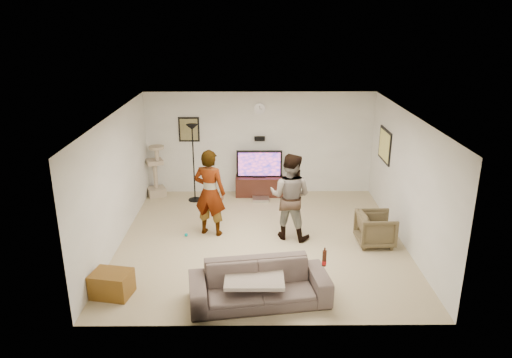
{
  "coord_description": "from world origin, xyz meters",
  "views": [
    {
      "loc": [
        -0.18,
        -8.58,
        4.24
      ],
      "look_at": [
        -0.11,
        0.2,
        1.21
      ],
      "focal_mm": 33.74,
      "sensor_mm": 36.0,
      "label": 1
    }
  ],
  "objects_px": {
    "tv": "(259,164)",
    "armchair": "(376,229)",
    "sofa": "(259,284)",
    "side_table": "(112,284)",
    "tv_stand": "(259,186)",
    "floor_lamp": "(194,163)",
    "beer_bottle": "(324,258)",
    "cat_tree": "(155,171)",
    "person_left": "(210,193)",
    "person_right": "(290,196)"
  },
  "relations": [
    {
      "from": "person_left",
      "to": "tv",
      "type": "bearing_deg",
      "value": -97.52
    },
    {
      "from": "tv",
      "to": "armchair",
      "type": "bearing_deg",
      "value": -50.68
    },
    {
      "from": "tv",
      "to": "sofa",
      "type": "height_order",
      "value": "tv"
    },
    {
      "from": "tv_stand",
      "to": "floor_lamp",
      "type": "bearing_deg",
      "value": -167.33
    },
    {
      "from": "armchair",
      "to": "tv",
      "type": "bearing_deg",
      "value": 37.76
    },
    {
      "from": "floor_lamp",
      "to": "sofa",
      "type": "bearing_deg",
      "value": -71.05
    },
    {
      "from": "person_right",
      "to": "side_table",
      "type": "relative_size",
      "value": 2.87
    },
    {
      "from": "beer_bottle",
      "to": "tv",
      "type": "bearing_deg",
      "value": 101.15
    },
    {
      "from": "cat_tree",
      "to": "sofa",
      "type": "distance_m",
      "value": 5.24
    },
    {
      "from": "person_left",
      "to": "person_right",
      "type": "relative_size",
      "value": 1.02
    },
    {
      "from": "tv",
      "to": "sofa",
      "type": "xyz_separation_m",
      "value": [
        -0.07,
        -4.65,
        -0.49
      ]
    },
    {
      "from": "tv_stand",
      "to": "tv",
      "type": "xyz_separation_m",
      "value": [
        0.0,
        0.0,
        0.56
      ]
    },
    {
      "from": "tv_stand",
      "to": "floor_lamp",
      "type": "relative_size",
      "value": 0.62
    },
    {
      "from": "tv_stand",
      "to": "armchair",
      "type": "distance_m",
      "value": 3.47
    },
    {
      "from": "cat_tree",
      "to": "beer_bottle",
      "type": "bearing_deg",
      "value": -53.33
    },
    {
      "from": "tv_stand",
      "to": "armchair",
      "type": "bearing_deg",
      "value": -50.68
    },
    {
      "from": "floor_lamp",
      "to": "beer_bottle",
      "type": "distance_m",
      "value": 4.95
    },
    {
      "from": "side_table",
      "to": "tv_stand",
      "type": "bearing_deg",
      "value": 61.74
    },
    {
      "from": "person_right",
      "to": "side_table",
      "type": "distance_m",
      "value": 3.68
    },
    {
      "from": "floor_lamp",
      "to": "side_table",
      "type": "height_order",
      "value": "floor_lamp"
    },
    {
      "from": "tv_stand",
      "to": "cat_tree",
      "type": "distance_m",
      "value": 2.55
    },
    {
      "from": "person_left",
      "to": "armchair",
      "type": "bearing_deg",
      "value": -171.58
    },
    {
      "from": "cat_tree",
      "to": "armchair",
      "type": "relative_size",
      "value": 1.83
    },
    {
      "from": "person_left",
      "to": "beer_bottle",
      "type": "distance_m",
      "value": 3.12
    },
    {
      "from": "tv",
      "to": "side_table",
      "type": "bearing_deg",
      "value": -118.26
    },
    {
      "from": "tv_stand",
      "to": "person_left",
      "type": "relative_size",
      "value": 0.65
    },
    {
      "from": "sofa",
      "to": "side_table",
      "type": "distance_m",
      "value": 2.34
    },
    {
      "from": "person_right",
      "to": "armchair",
      "type": "distance_m",
      "value": 1.76
    },
    {
      "from": "tv",
      "to": "person_right",
      "type": "height_order",
      "value": "person_right"
    },
    {
      "from": "person_left",
      "to": "side_table",
      "type": "xyz_separation_m",
      "value": [
        -1.38,
        -2.26,
        -0.68
      ]
    },
    {
      "from": "armchair",
      "to": "cat_tree",
      "type": "bearing_deg",
      "value": 59.09
    },
    {
      "from": "floor_lamp",
      "to": "sofa",
      "type": "height_order",
      "value": "floor_lamp"
    },
    {
      "from": "person_left",
      "to": "person_right",
      "type": "distance_m",
      "value": 1.58
    },
    {
      "from": "cat_tree",
      "to": "person_right",
      "type": "distance_m",
      "value": 3.87
    },
    {
      "from": "armchair",
      "to": "person_right",
      "type": "bearing_deg",
      "value": 77.01
    },
    {
      "from": "floor_lamp",
      "to": "person_right",
      "type": "relative_size",
      "value": 1.06
    },
    {
      "from": "armchair",
      "to": "side_table",
      "type": "height_order",
      "value": "armchair"
    },
    {
      "from": "floor_lamp",
      "to": "beer_bottle",
      "type": "xyz_separation_m",
      "value": [
        2.46,
        -4.3,
        -0.17
      ]
    },
    {
      "from": "floor_lamp",
      "to": "cat_tree",
      "type": "xyz_separation_m",
      "value": [
        -0.98,
        0.31,
        -0.28
      ]
    },
    {
      "from": "floor_lamp",
      "to": "armchair",
      "type": "relative_size",
      "value": 2.65
    },
    {
      "from": "floor_lamp",
      "to": "armchair",
      "type": "xyz_separation_m",
      "value": [
        3.74,
        -2.34,
        -0.6
      ]
    },
    {
      "from": "tv",
      "to": "cat_tree",
      "type": "relative_size",
      "value": 0.86
    },
    {
      "from": "tv",
      "to": "person_right",
      "type": "xyz_separation_m",
      "value": [
        0.57,
        -2.36,
        0.06
      ]
    },
    {
      "from": "tv_stand",
      "to": "side_table",
      "type": "xyz_separation_m",
      "value": [
        -2.39,
        -4.45,
        -0.04
      ]
    },
    {
      "from": "side_table",
      "to": "person_left",
      "type": "bearing_deg",
      "value": 58.55
    },
    {
      "from": "tv_stand",
      "to": "cat_tree",
      "type": "relative_size",
      "value": 0.9
    },
    {
      "from": "tv",
      "to": "person_left",
      "type": "xyz_separation_m",
      "value": [
        -1.01,
        -2.19,
        0.08
      ]
    },
    {
      "from": "floor_lamp",
      "to": "sofa",
      "type": "xyz_separation_m",
      "value": [
        1.48,
        -4.3,
        -0.61
      ]
    },
    {
      "from": "tv",
      "to": "armchair",
      "type": "distance_m",
      "value": 3.51
    },
    {
      "from": "beer_bottle",
      "to": "side_table",
      "type": "relative_size",
      "value": 0.42
    }
  ]
}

